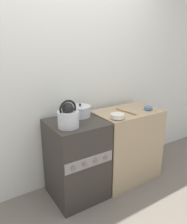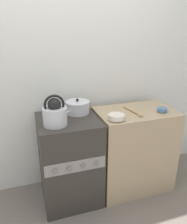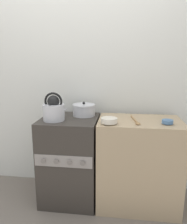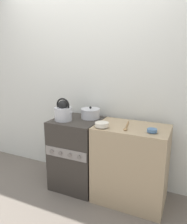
# 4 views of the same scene
# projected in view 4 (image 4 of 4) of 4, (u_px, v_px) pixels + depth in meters

# --- Properties ---
(ground_plane) EXTENTS (12.00, 12.00, 0.00)m
(ground_plane) POSITION_uv_depth(u_px,v_px,m) (67.00, 196.00, 2.56)
(ground_plane) COLOR #70665B
(wall_back) EXTENTS (7.00, 0.06, 2.50)m
(wall_back) POSITION_uv_depth(u_px,v_px,m) (89.00, 83.00, 2.79)
(wall_back) COLOR silver
(wall_back) RESTS_ON ground_plane
(stove) EXTENTS (0.55, 0.56, 0.86)m
(stove) POSITION_uv_depth(u_px,v_px,m) (77.00, 153.00, 2.69)
(stove) COLOR #332D28
(stove) RESTS_ON ground_plane
(counter) EXTENTS (0.77, 0.50, 0.87)m
(counter) POSITION_uv_depth(u_px,v_px,m) (131.00, 164.00, 2.40)
(counter) COLOR tan
(counter) RESTS_ON ground_plane
(kettle) EXTENTS (0.25, 0.20, 0.27)m
(kettle) POSITION_uv_depth(u_px,v_px,m) (63.00, 112.00, 2.52)
(kettle) COLOR silver
(kettle) RESTS_ON stove
(cooking_pot) EXTENTS (0.23, 0.23, 0.14)m
(cooking_pot) POSITION_uv_depth(u_px,v_px,m) (90.00, 113.00, 2.62)
(cooking_pot) COLOR silver
(cooking_pot) RESTS_ON stove
(enamel_bowl) EXTENTS (0.14, 0.14, 0.05)m
(enamel_bowl) POSITION_uv_depth(u_px,v_px,m) (102.00, 125.00, 2.26)
(enamel_bowl) COLOR beige
(enamel_bowl) RESTS_ON counter
(small_ceramic_bowl) EXTENTS (0.10, 0.10, 0.04)m
(small_ceramic_bowl) POSITION_uv_depth(u_px,v_px,m) (152.00, 130.00, 2.10)
(small_ceramic_bowl) COLOR #4C729E
(small_ceramic_bowl) RESTS_ON counter
(wooden_spoon) EXTENTS (0.08, 0.30, 0.02)m
(wooden_spoon) POSITION_uv_depth(u_px,v_px,m) (126.00, 127.00, 2.26)
(wooden_spoon) COLOR #A37A4C
(wooden_spoon) RESTS_ON counter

